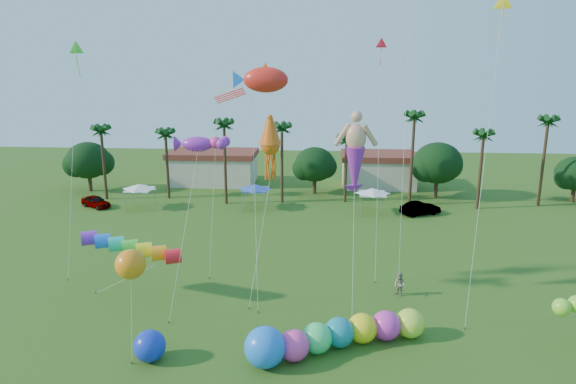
# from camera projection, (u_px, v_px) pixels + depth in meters

# --- Properties ---
(tree_line) EXTENTS (69.46, 8.91, 11.00)m
(tree_line) POSITION_uv_depth(u_px,v_px,m) (334.00, 164.00, 67.69)
(tree_line) COLOR #3A2819
(tree_line) RESTS_ON ground
(buildings_row) EXTENTS (35.00, 7.00, 4.00)m
(buildings_row) POSITION_uv_depth(u_px,v_px,m) (287.00, 171.00, 74.53)
(buildings_row) COLOR beige
(buildings_row) RESTS_ON ground
(tent_row) EXTENTS (31.00, 4.00, 0.60)m
(tent_row) POSITION_uv_depth(u_px,v_px,m) (254.00, 188.00, 61.35)
(tent_row) COLOR white
(tent_row) RESTS_ON ground
(car_a) EXTENTS (4.50, 3.61, 1.44)m
(car_a) POSITION_uv_depth(u_px,v_px,m) (96.00, 202.00, 63.02)
(car_a) COLOR #4C4C54
(car_a) RESTS_ON ground
(car_b) EXTENTS (4.98, 3.54, 1.56)m
(car_b) POSITION_uv_depth(u_px,v_px,m) (420.00, 208.00, 59.90)
(car_b) COLOR #4C4C54
(car_b) RESTS_ON ground
(spectator_b) EXTENTS (1.15, 1.16, 1.89)m
(spectator_b) POSITION_uv_depth(u_px,v_px,m) (399.00, 284.00, 38.96)
(spectator_b) COLOR gray
(spectator_b) RESTS_ON ground
(caterpillar_inflatable) EXTENTS (11.54, 6.57, 2.45)m
(caterpillar_inflatable) POSITION_uv_depth(u_px,v_px,m) (331.00, 336.00, 31.50)
(caterpillar_inflatable) COLOR #FF43A8
(caterpillar_inflatable) RESTS_ON ground
(blue_ball) EXTENTS (1.92, 1.92, 1.92)m
(blue_ball) POSITION_uv_depth(u_px,v_px,m) (150.00, 346.00, 30.49)
(blue_ball) COLOR #1734CF
(blue_ball) RESTS_ON ground
(rainbow_tube) EXTENTS (8.64, 2.94, 4.23)m
(rainbow_tube) POSITION_uv_depth(u_px,v_px,m) (146.00, 256.00, 37.31)
(rainbow_tube) COLOR red
(rainbow_tube) RESTS_ON ground
(green_worm) EXTENTS (8.59, 1.95, 3.45)m
(green_worm) POSITION_uv_depth(u_px,v_px,m) (562.00, 307.00, 31.37)
(green_worm) COLOR #86E132
(green_worm) RESTS_ON ground
(orange_ball_kite) EXTENTS (2.06, 2.06, 7.17)m
(orange_ball_kite) POSITION_uv_depth(u_px,v_px,m) (130.00, 264.00, 28.79)
(orange_ball_kite) COLOR orange
(orange_ball_kite) RESTS_ON ground
(merman_kite) EXTENTS (2.83, 4.94, 13.53)m
(merman_kite) POSITION_uv_depth(u_px,v_px,m) (355.00, 158.00, 36.67)
(merman_kite) COLOR tan
(merman_kite) RESTS_ON ground
(fish_kite) EXTENTS (5.13, 5.86, 17.13)m
(fish_kite) POSITION_uv_depth(u_px,v_px,m) (266.00, 80.00, 36.80)
(fish_kite) COLOR red
(fish_kite) RESTS_ON ground
(squid_kite) EXTENTS (2.30, 5.30, 13.67)m
(squid_kite) POSITION_uv_depth(u_px,v_px,m) (270.00, 145.00, 38.31)
(squid_kite) COLOR #E65C12
(squid_kite) RESTS_ON ground
(lobster_kite) EXTENTS (4.02, 5.31, 12.52)m
(lobster_kite) POSITION_uv_depth(u_px,v_px,m) (198.00, 144.00, 36.03)
(lobster_kite) COLOR purple
(lobster_kite) RESTS_ON ground
(delta_kite_red) EXTENTS (1.07, 4.90, 19.29)m
(delta_kite_red) POSITION_uv_depth(u_px,v_px,m) (381.00, 50.00, 41.46)
(delta_kite_red) COLOR red
(delta_kite_red) RESTS_ON ground
(delta_kite_yellow) EXTENTS (2.30, 3.92, 21.67)m
(delta_kite_yellow) POSITION_uv_depth(u_px,v_px,m) (503.00, 7.00, 32.48)
(delta_kite_yellow) COLOR yellow
(delta_kite_yellow) RESTS_ON ground
(delta_kite_green) EXTENTS (1.37, 4.80, 19.05)m
(delta_kite_green) POSITION_uv_depth(u_px,v_px,m) (76.00, 52.00, 41.79)
(delta_kite_green) COLOR #44E636
(delta_kite_green) RESTS_ON ground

